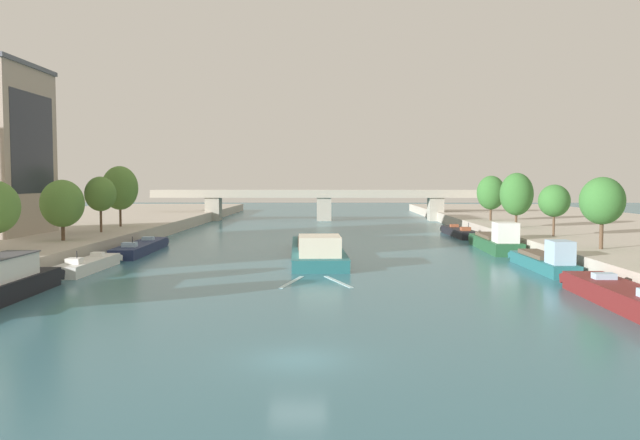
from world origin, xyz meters
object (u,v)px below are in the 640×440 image
at_px(barge_midriver, 317,250).
at_px(moored_boat_right_end, 622,295).
at_px(tree_right_by_lamp, 554,201).
at_px(tree_right_midway, 602,201).
at_px(tree_right_far, 517,194).
at_px(tree_left_by_lamp, 100,194).
at_px(tree_left_far, 120,188).
at_px(moored_boat_left_end, 89,265).
at_px(moored_boat_right_lone, 496,241).
at_px(tree_left_distant, 62,204).
at_px(tree_right_distant, 491,193).
at_px(bridge_far, 324,201).
at_px(moored_boat_left_midway, 141,247).
at_px(moored_boat_right_downstream, 459,232).
at_px(moored_boat_right_midway, 545,260).

bearing_deg(barge_midriver, moored_boat_right_end, -50.51).
distance_m(moored_boat_right_end, tree_right_by_lamp, 31.52).
height_order(tree_right_midway, tree_right_far, tree_right_far).
distance_m(tree_left_by_lamp, tree_left_far, 9.51).
bearing_deg(tree_right_far, moored_boat_left_end, -147.25).
relative_size(tree_right_midway, tree_right_by_lamp, 1.13).
distance_m(moored_boat_right_lone, tree_left_distant, 46.89).
height_order(barge_midriver, tree_left_distant, tree_left_distant).
distance_m(tree_right_midway, tree_right_distant, 40.89).
relative_size(moored_boat_right_lone, tree_right_far, 2.11).
relative_size(barge_midriver, moored_boat_left_end, 2.23).
bearing_deg(tree_right_distant, bridge_far, 133.96).
bearing_deg(moored_boat_right_end, moored_boat_left_midway, 143.61).
bearing_deg(tree_right_by_lamp, moored_boat_right_lone, 168.63).
bearing_deg(barge_midriver, tree_right_by_lamp, 13.96).
xyz_separation_m(tree_left_distant, tree_left_by_lamp, (0.08, 10.58, 0.75)).
bearing_deg(moored_boat_right_end, bridge_far, 103.09).
height_order(moored_boat_right_downstream, tree_right_far, tree_right_far).
bearing_deg(tree_right_by_lamp, tree_left_by_lamp, 174.90).
height_order(moored_boat_right_end, moored_boat_right_midway, moored_boat_right_midway).
bearing_deg(moored_boat_right_end, tree_right_by_lamp, 78.45).
height_order(tree_left_distant, bridge_far, tree_left_distant).
distance_m(moored_boat_left_end, moored_boat_right_midway, 39.89).
bearing_deg(tree_right_midway, tree_right_far, 89.78).
distance_m(tree_right_far, tree_right_distant, 14.12).
bearing_deg(moored_boat_right_downstream, tree_left_by_lamp, -161.40).
distance_m(tree_left_by_lamp, tree_right_distant, 56.89).
height_order(barge_midriver, tree_right_by_lamp, tree_right_by_lamp).
relative_size(moored_boat_left_midway, tree_right_distant, 2.30).
height_order(tree_left_by_lamp, tree_right_far, tree_right_far).
xyz_separation_m(moored_boat_right_end, tree_right_distant, (6.17, 58.17, 5.35)).
bearing_deg(tree_right_by_lamp, moored_boat_left_end, -161.04).
relative_size(tree_right_midway, tree_right_far, 0.90).
height_order(tree_left_far, tree_right_by_lamp, tree_left_far).
distance_m(moored_boat_right_midway, tree_left_distant, 47.35).
height_order(moored_boat_left_end, moored_boat_left_midway, moored_boat_left_midway).
relative_size(moored_boat_right_end, tree_right_far, 2.04).
bearing_deg(moored_boat_right_midway, moored_boat_right_lone, 90.54).
bearing_deg(tree_right_far, tree_right_midway, -90.22).
distance_m(tree_right_midway, bridge_far, 72.54).
bearing_deg(tree_right_distant, barge_midriver, -127.25).
bearing_deg(tree_left_distant, tree_right_midway, -7.99).
xyz_separation_m(moored_boat_left_end, bridge_far, (19.73, 70.32, 3.37)).
distance_m(moored_boat_right_downstream, tree_left_far, 47.21).
relative_size(moored_boat_right_lone, bridge_far, 0.22).
xyz_separation_m(moored_boat_right_end, bridge_far, (-19.79, 85.09, 3.26)).
bearing_deg(moored_boat_right_midway, tree_right_by_lamp, 68.34).
relative_size(moored_boat_right_midway, tree_left_distant, 2.07).
xyz_separation_m(moored_boat_right_end, tree_right_midway, (5.90, 17.28, 5.40)).
relative_size(moored_boat_right_downstream, bridge_far, 0.21).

